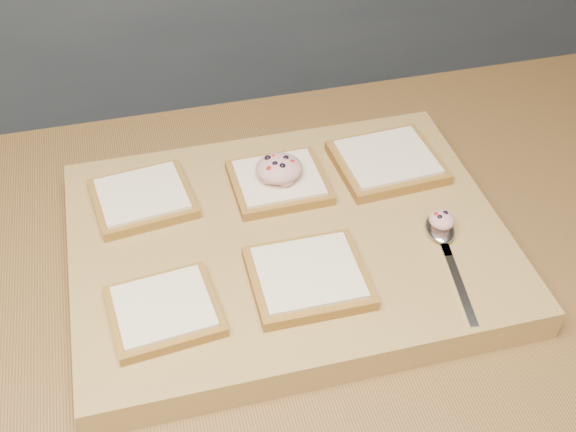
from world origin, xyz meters
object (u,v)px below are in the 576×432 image
bread_far_center (279,182)px  spoon (442,236)px  cutting_board (288,244)px  tuna_salad_dollop (279,168)px

bread_far_center → spoon: bearing=-40.6°
cutting_board → tuna_salad_dollop: size_ratio=8.64×
bread_far_center → tuna_salad_dollop: bearing=-63.8°
tuna_salad_dollop → spoon: 0.22m
bread_far_center → tuna_salad_dollop: (0.00, -0.00, 0.02)m
spoon → cutting_board: bearing=161.9°
bread_far_center → tuna_salad_dollop: 0.02m
bread_far_center → cutting_board: bearing=-96.3°
bread_far_center → spoon: size_ratio=0.69×
cutting_board → tuna_salad_dollop: bearing=83.4°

